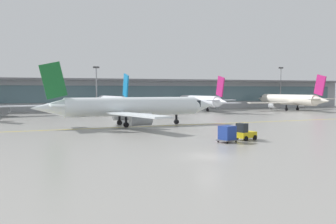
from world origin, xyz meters
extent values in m
plane|color=gray|center=(0.00, 0.00, 0.00)|extent=(400.00, 400.00, 0.00)
cube|color=yellow|center=(0.03, 28.84, 0.00)|extent=(109.80, 7.37, 0.01)
cube|color=#9EA3A8|center=(0.00, 85.10, 4.50)|extent=(180.36, 8.00, 9.00)
cube|color=slate|center=(0.00, 81.02, 4.95)|extent=(173.14, 0.16, 5.04)
cube|color=slate|center=(0.00, 83.60, 9.30)|extent=(187.57, 11.00, 0.60)
cube|color=silver|center=(-20.61, 61.41, 2.38)|extent=(13.30, 6.47, 0.26)
cylinder|color=#999EA3|center=(-23.21, 62.79, 1.50)|extent=(1.96, 3.34, 1.95)
cylinder|color=silver|center=(2.34, 65.59, 3.11)|extent=(5.02, 21.91, 3.02)
cone|color=silver|center=(1.17, 78.21, 3.11)|extent=(3.19, 3.87, 2.87)
cube|color=black|center=(1.39, 75.80, 3.48)|extent=(2.60, 2.92, 1.06)
cone|color=silver|center=(3.57, 52.37, 3.11)|extent=(3.00, 5.05, 2.57)
cube|color=silver|center=(-5.19, 63.10, 2.28)|extent=(12.74, 5.10, 0.25)
cylinder|color=#999EA3|center=(-2.83, 64.66, 1.44)|extent=(2.15, 3.35, 1.86)
cube|color=silver|center=(10.19, 64.53, 2.28)|extent=(12.61, 7.17, 0.25)
cylinder|color=#999EA3|center=(7.59, 65.63, 1.44)|extent=(2.15, 3.35, 1.86)
cube|color=#1472B2|center=(3.48, 53.33, 7.19)|extent=(0.69, 4.08, 5.68)
cube|color=silver|center=(1.24, 53.48, 3.56)|extent=(4.62, 2.53, 0.21)
cube|color=silver|center=(5.65, 53.89, 3.56)|extent=(4.62, 2.53, 0.21)
cylinder|color=black|center=(1.63, 73.16, 0.80)|extent=(0.39, 0.39, 1.60)
cylinder|color=black|center=(1.63, 73.16, 0.40)|extent=(0.56, 0.84, 0.80)
cylinder|color=black|center=(0.47, 63.63, 0.80)|extent=(0.39, 0.39, 1.60)
cylinder|color=black|center=(0.47, 63.63, 0.40)|extent=(0.56, 0.84, 0.80)
cylinder|color=black|center=(4.54, 64.01, 0.80)|extent=(0.39, 0.39, 1.60)
cylinder|color=black|center=(4.54, 64.01, 0.40)|extent=(0.56, 0.84, 0.80)
cylinder|color=silver|center=(28.21, 68.02, 3.07)|extent=(4.59, 21.62, 2.98)
cone|color=silver|center=(27.26, 80.50, 3.07)|extent=(3.09, 3.78, 2.83)
cube|color=black|center=(27.44, 78.12, 3.44)|extent=(2.52, 2.85, 1.04)
cone|color=silver|center=(29.19, 54.94, 3.07)|extent=(2.88, 4.95, 2.53)
cube|color=silver|center=(20.73, 65.70, 2.25)|extent=(12.59, 5.24, 0.25)
cylinder|color=#999EA3|center=(23.08, 67.19, 1.42)|extent=(2.07, 3.29, 1.84)
cube|color=silver|center=(35.94, 66.84, 2.25)|extent=(12.48, 6.90, 0.25)
cylinder|color=#999EA3|center=(33.40, 67.97, 1.42)|extent=(2.07, 3.29, 1.84)
cube|color=#B21E66|center=(29.12, 55.89, 7.10)|extent=(0.62, 4.03, 5.61)
cube|color=silver|center=(26.91, 56.08, 3.52)|extent=(4.53, 2.43, 0.21)
cube|color=silver|center=(31.28, 56.40, 3.52)|extent=(4.53, 2.43, 0.21)
cylinder|color=black|center=(27.64, 75.51, 0.79)|extent=(0.39, 0.39, 1.58)
cylinder|color=black|center=(27.64, 75.51, 0.39)|extent=(0.54, 0.82, 0.79)
cylinder|color=black|center=(26.33, 66.12, 0.79)|extent=(0.39, 0.39, 1.58)
cylinder|color=black|center=(26.33, 66.12, 0.39)|extent=(0.54, 0.82, 0.79)
cylinder|color=black|center=(30.35, 66.42, 0.79)|extent=(0.39, 0.39, 1.58)
cylinder|color=black|center=(30.35, 66.42, 0.39)|extent=(0.54, 0.82, 0.79)
cylinder|color=silver|center=(56.62, 64.55, 3.25)|extent=(4.52, 22.86, 3.15)
cone|color=silver|center=(55.82, 77.77, 3.25)|extent=(3.22, 3.96, 3.00)
cube|color=black|center=(55.98, 75.25, 3.64)|extent=(2.63, 2.98, 1.10)
cone|color=silver|center=(57.46, 50.70, 3.25)|extent=(2.98, 5.20, 2.68)
cube|color=silver|center=(48.68, 62.21, 2.38)|extent=(13.32, 5.72, 0.26)
cylinder|color=#999EA3|center=(51.19, 63.75, 1.50)|extent=(2.15, 3.45, 1.95)
cube|color=silver|center=(64.79, 63.18, 2.38)|extent=(13.23, 7.13, 0.26)
cylinder|color=#999EA3|center=(62.11, 64.41, 1.50)|extent=(2.15, 3.45, 1.95)
cube|color=#B21E66|center=(57.40, 51.70, 7.51)|extent=(0.59, 4.26, 5.94)
cube|color=silver|center=(55.07, 51.93, 3.72)|extent=(4.76, 2.50, 0.22)
cube|color=silver|center=(59.69, 52.21, 3.72)|extent=(4.76, 2.50, 0.22)
cylinder|color=black|center=(56.14, 72.48, 0.83)|extent=(0.41, 0.41, 1.67)
cylinder|color=black|center=(56.14, 72.48, 0.42)|extent=(0.56, 0.86, 0.83)
cylinder|color=black|center=(54.61, 62.57, 0.83)|extent=(0.41, 0.41, 1.67)
cylinder|color=black|center=(54.61, 62.57, 0.42)|extent=(0.56, 0.86, 0.83)
cylinder|color=black|center=(58.87, 62.82, 0.83)|extent=(0.41, 0.41, 1.67)
cylinder|color=black|center=(58.87, 62.82, 0.42)|extent=(0.56, 0.86, 0.83)
cylinder|color=white|center=(0.03, 30.84, 3.29)|extent=(23.20, 4.66, 3.20)
cone|color=white|center=(13.45, 31.70, 3.29)|extent=(4.03, 3.28, 3.04)
cube|color=black|center=(10.89, 31.53, 3.69)|extent=(3.03, 2.67, 1.12)
cone|color=white|center=(-14.02, 29.94, 3.29)|extent=(5.28, 3.04, 2.72)
cube|color=white|center=(-2.37, 38.89, 2.41)|extent=(5.77, 13.52, 0.26)
cylinder|color=#999EA3|center=(-0.79, 36.35, 1.52)|extent=(3.51, 2.19, 1.98)
cube|color=white|center=(-1.32, 22.55, 2.41)|extent=(7.28, 13.42, 0.26)
cylinder|color=#999EA3|center=(-0.08, 25.27, 1.52)|extent=(3.51, 2.19, 1.98)
cube|color=#19662D|center=(-13.00, 30.01, 7.62)|extent=(4.33, 0.61, 6.03)
cube|color=white|center=(-12.77, 32.38, 3.77)|extent=(2.55, 4.84, 0.23)
cube|color=white|center=(-12.47, 27.69, 3.77)|extent=(2.55, 4.84, 0.23)
cylinder|color=black|center=(8.08, 31.36, 0.85)|extent=(0.41, 0.41, 1.69)
cylinder|color=black|center=(8.08, 31.36, 0.42)|extent=(0.88, 0.57, 0.85)
cylinder|color=black|center=(-1.98, 32.88, 0.85)|extent=(0.41, 0.41, 1.69)
cylinder|color=black|center=(-1.98, 32.88, 0.42)|extent=(0.88, 0.57, 0.85)
cylinder|color=black|center=(-1.71, 28.56, 0.85)|extent=(0.41, 0.41, 1.69)
cylinder|color=black|center=(-1.71, 28.56, 0.42)|extent=(0.88, 0.57, 0.85)
cube|color=yellow|center=(9.04, 8.88, 0.65)|extent=(2.92, 2.22, 0.70)
cube|color=#1E2328|center=(8.34, 8.62, 1.55)|extent=(1.27, 1.48, 1.10)
cylinder|color=black|center=(9.59, 9.83, 0.30)|extent=(0.64, 0.41, 0.60)
cylinder|color=black|center=(10.08, 8.52, 0.30)|extent=(0.64, 0.41, 0.60)
cylinder|color=black|center=(8.00, 9.24, 0.30)|extent=(0.64, 0.41, 0.60)
cylinder|color=black|center=(8.49, 7.93, 0.30)|extent=(0.64, 0.41, 0.60)
cube|color=#595B60|center=(5.87, 7.71, 0.28)|extent=(2.52, 2.23, 0.12)
cube|color=navy|center=(5.87, 7.71, 1.14)|extent=(2.02, 1.96, 1.60)
cylinder|color=black|center=(6.33, 8.62, 0.11)|extent=(0.24, 0.17, 0.22)
cylinder|color=black|center=(6.82, 7.31, 0.11)|extent=(0.24, 0.17, 0.22)
cylinder|color=black|center=(4.92, 8.10, 0.11)|extent=(0.24, 0.17, 0.22)
cylinder|color=black|center=(5.41, 6.79, 0.11)|extent=(0.24, 0.17, 0.22)
cylinder|color=gray|center=(-0.39, 75.57, 6.20)|extent=(0.36, 0.36, 12.41)
cube|color=#3F3F42|center=(-0.39, 75.57, 12.66)|extent=(1.80, 0.30, 0.50)
cylinder|color=gray|center=(63.90, 78.56, 6.84)|extent=(0.36, 0.36, 13.68)
cube|color=#3F3F42|center=(63.90, 78.56, 13.93)|extent=(1.80, 0.30, 0.50)
camera|label=1|loc=(-14.05, -30.10, 6.07)|focal=38.92mm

